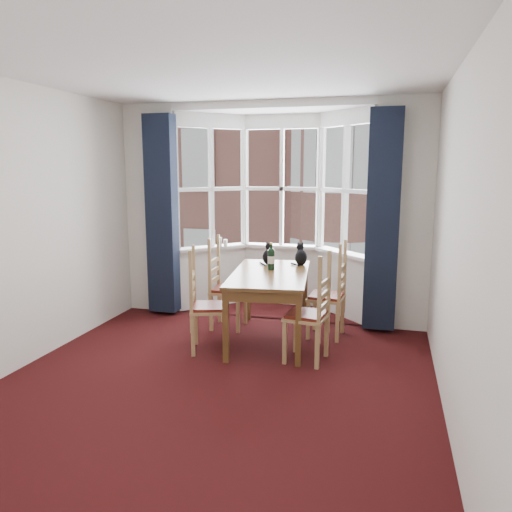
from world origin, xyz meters
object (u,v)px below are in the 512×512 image
at_px(chair_left_far, 221,290).
at_px(candle_tall, 220,242).
at_px(chair_left_near, 201,308).
at_px(chair_right_near, 315,317).
at_px(chair_right_far, 334,298).
at_px(cat_left, 269,256).
at_px(dining_table, 270,280).
at_px(candle_short, 225,243).
at_px(cat_right, 301,256).
at_px(wine_bottle, 271,258).

distance_m(chair_left_far, candle_tall, 1.04).
height_order(chair_left_near, chair_right_near, same).
xyz_separation_m(chair_right_near, chair_right_far, (0.10, 0.81, 0.00)).
distance_m(chair_right_near, chair_right_far, 0.82).
bearing_deg(cat_left, chair_left_near, -117.45).
height_order(chair_right_near, cat_left, cat_left).
xyz_separation_m(dining_table, chair_right_near, (0.60, -0.52, -0.24)).
bearing_deg(candle_tall, chair_right_far, -27.47).
bearing_deg(candle_short, chair_left_near, -80.21).
distance_m(cat_left, candle_tall, 1.14).
relative_size(cat_left, candle_tall, 2.10).
relative_size(chair_left_far, cat_right, 3.23).
relative_size(chair_right_far, cat_left, 3.26).
bearing_deg(candle_tall, cat_right, -26.98).
xyz_separation_m(chair_right_far, candle_short, (-1.64, 0.92, 0.45)).
bearing_deg(chair_right_near, candle_tall, 133.41).
distance_m(wine_bottle, candle_short, 1.40).
xyz_separation_m(cat_left, wine_bottle, (0.11, -0.32, 0.03)).
bearing_deg(chair_left_near, chair_right_far, 31.13).
relative_size(chair_right_far, candle_short, 8.96).
height_order(dining_table, candle_tall, candle_tall).
height_order(chair_left_far, cat_right, cat_right).
xyz_separation_m(chair_left_far, chair_right_far, (1.39, -0.02, 0.00)).
relative_size(chair_left_far, candle_tall, 6.84).
relative_size(wine_bottle, candle_tall, 2.36).
bearing_deg(chair_right_far, dining_table, -157.08).
bearing_deg(chair_left_far, chair_right_far, -0.66).
height_order(dining_table, candle_short, candle_short).
relative_size(chair_left_near, candle_short, 8.96).
bearing_deg(chair_left_near, candle_short, 99.79).
distance_m(chair_right_near, candle_tall, 2.39).
distance_m(chair_left_near, chair_right_far, 1.57).
height_order(cat_right, candle_short, cat_right).
relative_size(cat_left, cat_right, 0.99).
xyz_separation_m(dining_table, candle_short, (-0.94, 1.22, 0.21)).
height_order(cat_right, candle_tall, cat_right).
distance_m(chair_right_far, candle_short, 1.93).
relative_size(chair_left_far, cat_left, 3.26).
height_order(chair_left_near, cat_right, cat_right).
relative_size(cat_left, wine_bottle, 0.89).
xyz_separation_m(chair_right_near, candle_tall, (-1.61, 1.70, 0.47)).
relative_size(dining_table, cat_left, 5.87).
distance_m(dining_table, cat_left, 0.52).
distance_m(chair_left_near, wine_bottle, 1.02).
xyz_separation_m(cat_left, cat_right, (0.39, 0.07, 0.00)).
distance_m(dining_table, cat_right, 0.63).
bearing_deg(wine_bottle, dining_table, -80.88).
xyz_separation_m(chair_right_near, candle_short, (-1.54, 1.73, 0.45)).
height_order(chair_left_far, cat_left, cat_left).
bearing_deg(wine_bottle, chair_right_far, 11.19).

